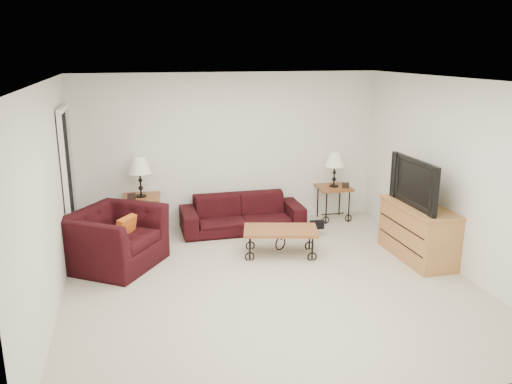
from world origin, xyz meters
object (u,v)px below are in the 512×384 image
side_table_left (142,216)px  television (421,182)px  lamp_right (334,170)px  tv_stand (418,232)px  backpack (314,220)px  armchair (115,239)px  side_table_right (333,203)px  coffee_table (280,242)px  sofa (242,213)px  lamp_left (140,177)px

side_table_left → television: 4.22m
lamp_right → tv_stand: (0.49, -1.90, -0.50)m
side_table_left → backpack: size_ratio=1.40×
armchair → tv_stand: armchair is taller
side_table_right → coffee_table: side_table_right is taller
tv_stand → side_table_left: bearing=152.8°
side_table_right → tv_stand: 1.97m
sofa → lamp_left: 1.71m
television → tv_stand: bearing=90.0°
side_table_left → lamp_left: lamp_left is taller
side_table_left → lamp_left: 0.63m
side_table_right → armchair: armchair is taller
sofa → tv_stand: size_ratio=1.53×
lamp_left → television: size_ratio=0.55×
sofa → lamp_left: size_ratio=3.13×
lamp_right → sofa: bearing=-173.8°
side_table_left → coffee_table: size_ratio=0.61×
lamp_right → coffee_table: size_ratio=0.57×
backpack → armchair: bearing=178.6°
armchair → backpack: bearing=-45.0°
lamp_right → television: bearing=-76.1°
television → armchair: bearing=-100.2°
sofa → lamp_right: (1.64, 0.18, 0.60)m
television → backpack: 1.88m
side_table_right → coffee_table: bearing=-135.1°
lamp_right → coffee_table: bearing=-135.1°
lamp_right → backpack: 1.05m
lamp_right → armchair: (-3.62, -1.17, -0.50)m
lamp_right → backpack: size_ratio=1.31×
armchair → television: (4.08, -0.74, 0.71)m
lamp_right → side_table_right: bearing=0.0°
side_table_left → coffee_table: bearing=-35.5°
side_table_right → television: 2.12m
coffee_table → tv_stand: bearing=-17.2°
lamp_right → tv_stand: size_ratio=0.46×
television → side_table_left: bearing=-117.3°
tv_stand → backpack: tv_stand is taller
tv_stand → television: 0.71m
lamp_left → tv_stand: lamp_left is taller
lamp_left → backpack: lamp_left is taller
sofa → lamp_left: lamp_left is taller
armchair → tv_stand: size_ratio=0.93×
backpack → lamp_right: bearing=35.1°
side_table_right → armchair: (-3.62, -1.17, 0.09)m
side_table_right → lamp_right: size_ratio=1.00×
armchair → tv_stand: (4.11, -0.74, -0.00)m
lamp_right → coffee_table: (-1.34, -1.34, -0.69)m
lamp_right → backpack: bearing=-133.0°
side_table_right → armchair: 3.80m
lamp_left → lamp_right: lamp_left is taller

